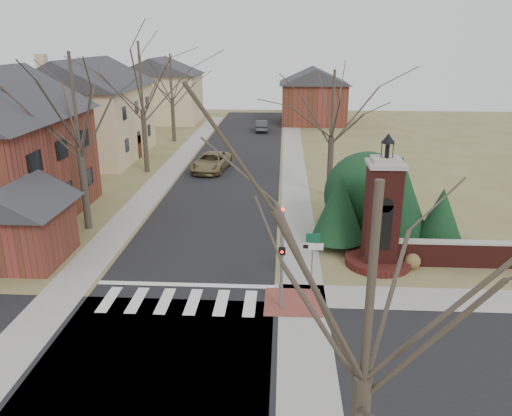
# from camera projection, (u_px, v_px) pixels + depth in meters

# --- Properties ---
(ground) EXTENTS (120.00, 120.00, 0.00)m
(ground) POSITION_uv_depth(u_px,v_px,m) (175.00, 311.00, 20.26)
(ground) COLOR brown
(ground) RESTS_ON ground
(main_street) EXTENTS (8.00, 70.00, 0.01)m
(main_street) POSITION_uv_depth(u_px,v_px,m) (231.00, 173.00, 41.04)
(main_street) COLOR black
(main_street) RESTS_ON ground
(cross_street) EXTENTS (120.00, 8.00, 0.01)m
(cross_street) POSITION_uv_depth(u_px,v_px,m) (157.00, 356.00, 17.42)
(cross_street) COLOR black
(cross_street) RESTS_ON ground
(crosswalk_zone) EXTENTS (8.00, 2.20, 0.02)m
(crosswalk_zone) POSITION_uv_depth(u_px,v_px,m) (179.00, 301.00, 21.01)
(crosswalk_zone) COLOR silver
(crosswalk_zone) RESTS_ON ground
(stop_bar) EXTENTS (8.00, 0.35, 0.02)m
(stop_bar) POSITION_uv_depth(u_px,v_px,m) (186.00, 285.00, 22.43)
(stop_bar) COLOR silver
(stop_bar) RESTS_ON ground
(sidewalk_right_main) EXTENTS (2.00, 60.00, 0.02)m
(sidewalk_right_main) POSITION_uv_depth(u_px,v_px,m) (294.00, 174.00, 40.76)
(sidewalk_right_main) COLOR gray
(sidewalk_right_main) RESTS_ON ground
(sidewalk_left) EXTENTS (2.00, 60.00, 0.02)m
(sidewalk_left) POSITION_uv_depth(u_px,v_px,m) (169.00, 172.00, 41.31)
(sidewalk_left) COLOR gray
(sidewalk_left) RESTS_ON ground
(curb_apron) EXTENTS (2.40, 2.40, 0.02)m
(curb_apron) POSITION_uv_depth(u_px,v_px,m) (293.00, 302.00, 20.94)
(curb_apron) COLOR brown
(curb_apron) RESTS_ON ground
(traffic_signal_pole) EXTENTS (0.28, 0.41, 4.50)m
(traffic_signal_pole) POSITION_uv_depth(u_px,v_px,m) (282.00, 250.00, 19.73)
(traffic_signal_pole) COLOR slate
(traffic_signal_pole) RESTS_ON ground
(sign_post) EXTENTS (0.90, 0.07, 2.75)m
(sign_post) POSITION_uv_depth(u_px,v_px,m) (312.00, 251.00, 21.20)
(sign_post) COLOR slate
(sign_post) RESTS_ON ground
(brick_gate_monument) EXTENTS (3.20, 3.20, 6.47)m
(brick_gate_monument) POSITION_uv_depth(u_px,v_px,m) (381.00, 223.00, 23.79)
(brick_gate_monument) COLOR #4C1A16
(brick_gate_monument) RESTS_ON ground
(brick_garden_wall) EXTENTS (7.50, 0.50, 1.30)m
(brick_garden_wall) POSITION_uv_depth(u_px,v_px,m) (473.00, 254.00, 24.04)
(brick_garden_wall) COLOR #4C1A16
(brick_garden_wall) RESTS_ON ground
(house_stucco_left) EXTENTS (9.80, 12.80, 9.28)m
(house_stucco_left) POSITION_uv_depth(u_px,v_px,m) (87.00, 107.00, 44.99)
(house_stucco_left) COLOR #D6B48F
(house_stucco_left) RESTS_ON ground
(garage_left) EXTENTS (4.80, 4.80, 4.29)m
(garage_left) POSITION_uv_depth(u_px,v_px,m) (19.00, 218.00, 24.23)
(garage_left) COLOR maroon
(garage_left) RESTS_ON ground
(house_distant_left) EXTENTS (10.80, 8.80, 8.53)m
(house_distant_left) POSITION_uv_depth(u_px,v_px,m) (160.00, 89.00, 64.86)
(house_distant_left) COLOR #D6B48F
(house_distant_left) RESTS_ON ground
(house_distant_right) EXTENTS (8.80, 8.80, 7.30)m
(house_distant_right) POSITION_uv_depth(u_px,v_px,m) (314.00, 94.00, 63.98)
(house_distant_right) COLOR maroon
(house_distant_right) RESTS_ON ground
(evergreen_near) EXTENTS (2.80, 2.80, 4.10)m
(evergreen_near) POSITION_uv_depth(u_px,v_px,m) (339.00, 206.00, 25.74)
(evergreen_near) COLOR #473D33
(evergreen_near) RESTS_ON ground
(evergreen_mid) EXTENTS (3.40, 3.40, 4.70)m
(evergreen_mid) POSITION_uv_depth(u_px,v_px,m) (399.00, 195.00, 26.60)
(evergreen_mid) COLOR #473D33
(evergreen_mid) RESTS_ON ground
(evergreen_far) EXTENTS (2.40, 2.40, 3.30)m
(evergreen_far) POSITION_uv_depth(u_px,v_px,m) (441.00, 214.00, 25.78)
(evergreen_far) COLOR #473D33
(evergreen_far) RESTS_ON ground
(evergreen_mass) EXTENTS (4.80, 4.80, 4.80)m
(evergreen_mass) POSITION_uv_depth(u_px,v_px,m) (367.00, 191.00, 27.97)
(evergreen_mass) COLOR black
(evergreen_mass) RESTS_ON ground
(bare_tree_0) EXTENTS (8.05, 8.05, 11.15)m
(bare_tree_0) POSITION_uv_depth(u_px,v_px,m) (73.00, 94.00, 26.64)
(bare_tree_0) COLOR #473D33
(bare_tree_0) RESTS_ON ground
(bare_tree_1) EXTENTS (8.40, 8.40, 11.64)m
(bare_tree_1) POSITION_uv_depth(u_px,v_px,m) (140.00, 72.00, 38.81)
(bare_tree_1) COLOR #473D33
(bare_tree_1) RESTS_ON ground
(bare_tree_2) EXTENTS (7.35, 7.35, 10.19)m
(bare_tree_2) POSITION_uv_depth(u_px,v_px,m) (171.00, 74.00, 51.44)
(bare_tree_2) COLOR #473D33
(bare_tree_2) RESTS_ON ground
(bare_tree_3) EXTENTS (7.00, 7.00, 9.70)m
(bare_tree_3) POSITION_uv_depth(u_px,v_px,m) (333.00, 99.00, 32.80)
(bare_tree_3) COLOR #473D33
(bare_tree_3) RESTS_ON ground
(bare_tree_4) EXTENTS (6.65, 6.65, 9.21)m
(bare_tree_4) POSITION_uv_depth(u_px,v_px,m) (372.00, 273.00, 9.38)
(bare_tree_4) COLOR #473D33
(bare_tree_4) RESTS_ON ground
(pickup_truck) EXTENTS (3.16, 5.64, 1.49)m
(pickup_truck) POSITION_uv_depth(u_px,v_px,m) (211.00, 162.00, 41.45)
(pickup_truck) COLOR olive
(pickup_truck) RESTS_ON ground
(distant_car) EXTENTS (1.62, 4.05, 1.31)m
(distant_car) POSITION_uv_depth(u_px,v_px,m) (261.00, 126.00, 59.11)
(distant_car) COLOR #383A41
(distant_car) RESTS_ON ground
(dry_shrub_left) EXTENTS (0.76, 0.76, 0.76)m
(dry_shrub_left) POSITION_uv_depth(u_px,v_px,m) (371.00, 260.00, 24.02)
(dry_shrub_left) COLOR brown
(dry_shrub_left) RESTS_ON ground
(dry_shrub_right) EXTENTS (0.77, 0.77, 0.77)m
(dry_shrub_right) POSITION_uv_depth(u_px,v_px,m) (412.00, 261.00, 23.91)
(dry_shrub_right) COLOR brown
(dry_shrub_right) RESTS_ON ground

